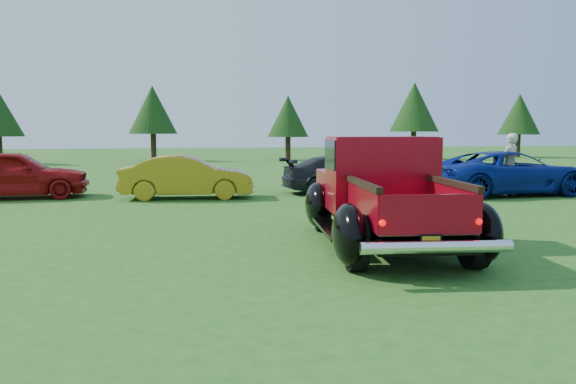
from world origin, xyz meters
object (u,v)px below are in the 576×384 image
Objects in this scene: tree_mid_left at (153,110)px; show_car_grey at (345,174)px; tree_east at (414,107)px; spectator at (509,164)px; tree_mid_right at (288,116)px; show_car_blue at (509,173)px; tree_far_east at (519,114)px; show_car_red at (13,174)px; pickup_truck at (380,192)px; show_car_yellow at (187,177)px.

tree_mid_left reaches higher than show_car_grey.
tree_east is 2.84× the size of spectator.
tree_east is at bearing -3.18° from tree_mid_right.
tree_mid_left is 22.71m from show_car_grey.
show_car_grey is (-11.50, -20.08, -3.07)m from tree_east.
tree_east is 23.34m from show_car_grey.
tree_east is at bearing -31.11° from show_car_grey.
tree_mid_left is at bearing 175.24° from tree_east.
show_car_blue is at bearing -109.63° from show_car_grey.
tree_far_east is 1.13× the size of show_car_red.
tree_mid_right is 0.84× the size of pickup_truck.
tree_mid_left is 1.14× the size of tree_mid_right.
pickup_truck is 8.01m from show_car_yellow.
tree_east is (18.00, -1.50, 0.27)m from tree_mid_left.
show_car_grey is at bearing -73.24° from tree_mid_left.
tree_far_east is (27.00, -0.50, -0.14)m from tree_mid_left.
tree_mid_left is at bearing 24.40° from show_car_blue.
show_car_grey is (10.00, -0.57, -0.13)m from show_car_red.
show_car_yellow is (-3.13, 7.36, -0.26)m from pickup_truck.
tree_east is at bearing -33.37° from show_car_yellow.
tree_east reaches higher than show_car_blue.
spectator reaches higher than show_car_red.
show_car_grey is (6.50, -21.58, -2.80)m from tree_mid_left.
show_car_yellow is at bearing -139.78° from tree_far_east.
tree_mid_left reaches higher than show_car_red.
tree_far_east is 36.84m from show_car_red.
show_car_red is at bearing -99.46° from tree_mid_left.
pickup_truck is 8.08m from show_car_grey.
pickup_truck is at bearing -81.06° from tree_mid_left.
tree_mid_left is 0.93× the size of tree_east.
tree_far_east is 27.69m from show_car_blue.
tree_east reaches higher than tree_far_east.
show_car_blue is (2.31, -22.17, -2.29)m from tree_mid_right.
tree_east is 1.28× the size of show_car_red.
pickup_truck is 2.75× the size of spectator.
pickup_truck is 1.07× the size of show_car_blue.
show_car_yellow is (-16.50, -20.57, -3.03)m from tree_east.
tree_mid_left is 25.93m from show_car_blue.
tree_far_east is at bearing -44.41° from show_car_yellow.
tree_mid_right is 23.70m from show_car_red.
tree_mid_left reaches higher than tree_mid_right.
show_car_red is at bearing -121.99° from tree_mid_right.
tree_mid_right is 20.87m from show_car_grey.
show_car_blue is (-15.69, -22.67, -2.57)m from tree_far_east.
show_car_red is 14.97m from show_car_blue.
tree_far_east is at bearing -36.29° from show_car_blue.
pickup_truck reaches higher than show_car_red.
spectator is (-15.80, -22.83, -2.29)m from tree_far_east.
tree_mid_right is at bearing -14.23° from show_car_yellow.
pickup_truck is 1.37× the size of show_car_yellow.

